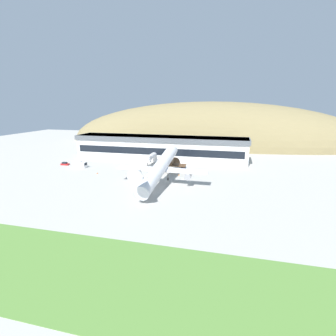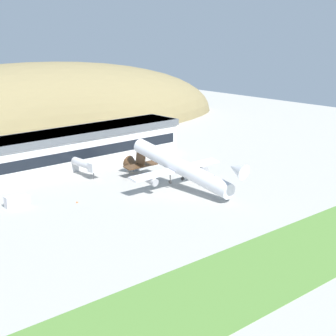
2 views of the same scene
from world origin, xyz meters
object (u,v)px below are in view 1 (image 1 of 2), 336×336
(cargo_airplane, at_px, (161,168))
(fuel_truck, at_px, (80,164))
(terminal_building, at_px, (160,146))
(traffic_cone_0, at_px, (97,173))
(service_car_0, at_px, (65,164))
(jetway_0, at_px, (150,157))
(traffic_cone_1, at_px, (179,175))
(service_car_1, at_px, (183,168))

(cargo_airplane, distance_m, fuel_truck, 48.16)
(terminal_building, relative_size, traffic_cone_0, 159.21)
(service_car_0, xyz_separation_m, fuel_truck, (9.70, -2.42, 0.90))
(service_car_0, bearing_deg, jetway_0, 13.32)
(terminal_building, bearing_deg, jetway_0, -93.41)
(traffic_cone_1, bearing_deg, terminal_building, 119.79)
(cargo_airplane, bearing_deg, service_car_0, 160.46)
(jetway_0, height_order, traffic_cone_0, jetway_0)
(terminal_building, height_order, traffic_cone_0, terminal_building)
(jetway_0, xyz_separation_m, service_car_1, (17.30, -4.42, -3.40))
(terminal_building, xyz_separation_m, traffic_cone_1, (16.76, -29.28, -6.88))
(fuel_truck, relative_size, traffic_cone_0, 11.86)
(traffic_cone_1, bearing_deg, jetway_0, 140.22)
(terminal_building, bearing_deg, service_car_1, -49.19)
(traffic_cone_0, bearing_deg, terminal_building, 62.73)
(service_car_0, relative_size, traffic_cone_1, 6.97)
(jetway_0, distance_m, fuel_truck, 33.51)
(fuel_truck, bearing_deg, service_car_1, 9.00)
(traffic_cone_0, bearing_deg, jetway_0, 49.98)
(fuel_truck, bearing_deg, terminal_building, 39.82)
(cargo_airplane, relative_size, traffic_cone_1, 87.82)
(service_car_0, bearing_deg, traffic_cone_1, -4.89)
(cargo_airplane, xyz_separation_m, traffic_cone_0, (-30.90, 8.49, -6.23))
(cargo_airplane, height_order, service_car_1, cargo_airplane)
(terminal_building, bearing_deg, fuel_truck, -140.18)
(traffic_cone_0, height_order, traffic_cone_1, same)
(jetway_0, xyz_separation_m, traffic_cone_0, (-17.24, -20.53, -3.71))
(jetway_0, height_order, service_car_1, jetway_0)
(jetway_0, distance_m, traffic_cone_1, 23.24)
(fuel_truck, distance_m, traffic_cone_1, 48.87)
(cargo_airplane, distance_m, service_car_1, 25.56)
(service_car_0, distance_m, traffic_cone_1, 58.70)
(cargo_airplane, bearing_deg, traffic_cone_0, 164.64)
(service_car_0, distance_m, fuel_truck, 10.04)
(jetway_0, height_order, cargo_airplane, cargo_airplane)
(jetway_0, relative_size, cargo_airplane, 0.26)
(cargo_airplane, xyz_separation_m, fuel_truck, (-44.81, 16.93, -5.00))
(terminal_building, xyz_separation_m, service_car_0, (-41.72, -24.28, -6.56))
(jetway_0, distance_m, traffic_cone_0, 27.06)
(terminal_building, xyz_separation_m, cargo_airplane, (12.79, -43.62, -0.65))
(fuel_truck, relative_size, traffic_cone_1, 11.86)
(service_car_1, distance_m, fuel_truck, 49.06)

